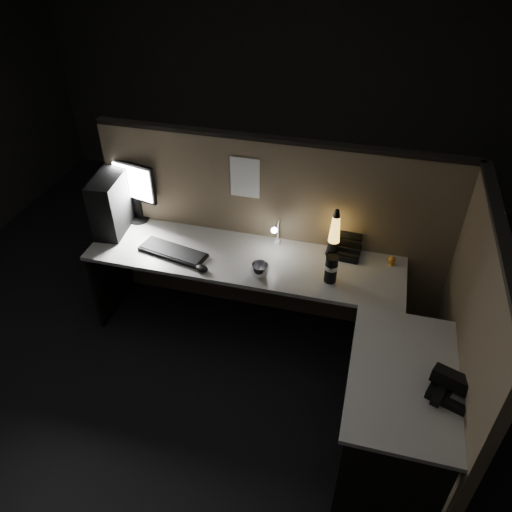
% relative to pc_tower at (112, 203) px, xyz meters
% --- Properties ---
extents(floor, '(6.00, 6.00, 0.00)m').
position_rel_pc_tower_xyz_m(floor, '(1.22, -0.72, -0.95)').
color(floor, black).
rests_on(floor, ground).
extents(room_shell, '(6.00, 6.00, 6.00)m').
position_rel_pc_tower_xyz_m(room_shell, '(1.22, -0.72, 0.67)').
color(room_shell, silver).
rests_on(room_shell, ground).
extents(partition_back, '(2.66, 0.06, 1.50)m').
position_rel_pc_tower_xyz_m(partition_back, '(1.22, 0.21, -0.20)').
color(partition_back, brown).
rests_on(partition_back, ground).
extents(partition_right, '(0.06, 1.66, 1.50)m').
position_rel_pc_tower_xyz_m(partition_right, '(2.55, -0.62, -0.20)').
color(partition_right, brown).
rests_on(partition_right, ground).
extents(desk, '(2.60, 1.60, 0.73)m').
position_rel_pc_tower_xyz_m(desk, '(1.40, -0.46, -0.37)').
color(desk, '#A6A49D').
rests_on(desk, ground).
extents(pc_tower, '(0.23, 0.45, 0.45)m').
position_rel_pc_tower_xyz_m(pc_tower, '(0.00, 0.00, 0.00)').
color(pc_tower, black).
rests_on(pc_tower, desk).
extents(monitor, '(0.38, 0.16, 0.49)m').
position_rel_pc_tower_xyz_m(monitor, '(0.12, 0.16, 0.07)').
color(monitor, black).
rests_on(monitor, desk).
extents(keyboard, '(0.54, 0.27, 0.02)m').
position_rel_pc_tower_xyz_m(keyboard, '(0.56, -0.20, -0.21)').
color(keyboard, black).
rests_on(keyboard, desk).
extents(mouse, '(0.12, 0.10, 0.04)m').
position_rel_pc_tower_xyz_m(mouse, '(0.83, -0.34, -0.21)').
color(mouse, black).
rests_on(mouse, desk).
extents(clip_lamp, '(0.04, 0.18, 0.23)m').
position_rel_pc_tower_xyz_m(clip_lamp, '(1.27, 0.05, -0.09)').
color(clip_lamp, white).
rests_on(clip_lamp, desk).
extents(organizer, '(0.24, 0.21, 0.17)m').
position_rel_pc_tower_xyz_m(organizer, '(1.77, 0.12, -0.19)').
color(organizer, black).
rests_on(organizer, desk).
extents(lava_lamp, '(0.10, 0.10, 0.38)m').
position_rel_pc_tower_xyz_m(lava_lamp, '(1.68, 0.08, -0.07)').
color(lava_lamp, black).
rests_on(lava_lamp, desk).
extents(travel_mug, '(0.09, 0.09, 0.20)m').
position_rel_pc_tower_xyz_m(travel_mug, '(1.71, -0.22, -0.12)').
color(travel_mug, black).
rests_on(travel_mug, desk).
extents(steel_mug, '(0.17, 0.17, 0.10)m').
position_rel_pc_tower_xyz_m(steel_mug, '(1.23, -0.29, -0.17)').
color(steel_mug, silver).
rests_on(steel_mug, desk).
extents(figurine, '(0.05, 0.05, 0.05)m').
position_rel_pc_tower_xyz_m(figurine, '(2.10, 0.07, -0.18)').
color(figurine, orange).
rests_on(figurine, desk).
extents(pinned_paper, '(0.22, 0.00, 0.31)m').
position_rel_pc_tower_xyz_m(pinned_paper, '(1.00, 0.18, 0.26)').
color(pinned_paper, white).
rests_on(pinned_paper, partition_back).
extents(desk_phone, '(0.27, 0.27, 0.13)m').
position_rel_pc_tower_xyz_m(desk_phone, '(2.46, -0.99, -0.17)').
color(desk_phone, black).
rests_on(desk_phone, desk).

